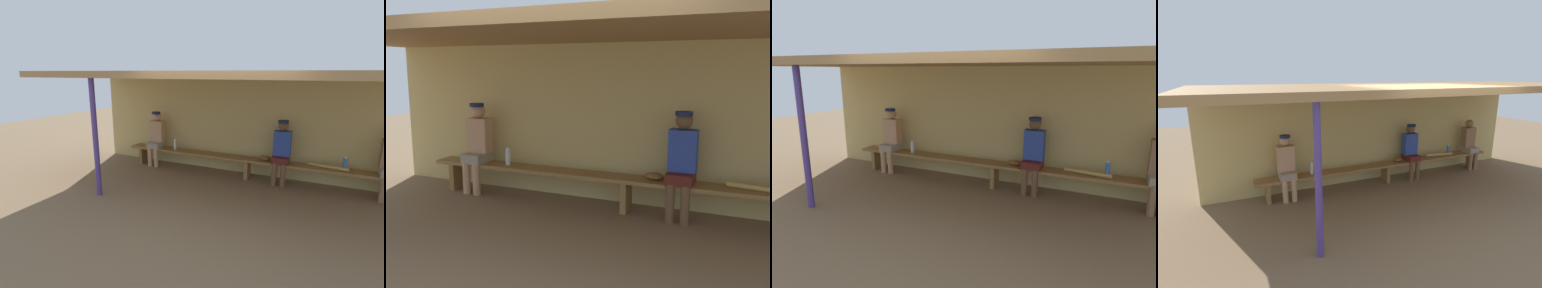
# 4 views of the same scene
# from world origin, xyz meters

# --- Properties ---
(ground_plane) EXTENTS (24.00, 24.00, 0.00)m
(ground_plane) POSITION_xyz_m (0.00, 0.00, 0.00)
(ground_plane) COLOR brown
(back_wall) EXTENTS (8.00, 0.20, 2.20)m
(back_wall) POSITION_xyz_m (0.00, 2.00, 1.10)
(back_wall) COLOR tan
(back_wall) RESTS_ON ground
(dugout_roof) EXTENTS (8.00, 2.80, 0.12)m
(dugout_roof) POSITION_xyz_m (0.00, 0.70, 2.26)
(dugout_roof) COLOR #9E7547
(dugout_roof) RESTS_ON back_wall
(support_post) EXTENTS (0.10, 0.10, 2.20)m
(support_post) POSITION_xyz_m (-2.33, -0.55, 1.10)
(support_post) COLOR #4C388C
(support_post) RESTS_ON ground
(bench) EXTENTS (6.00, 0.36, 0.46)m
(bench) POSITION_xyz_m (0.00, 1.55, 0.39)
(bench) COLOR olive
(bench) RESTS_ON ground
(player_leftmost) EXTENTS (0.34, 0.42, 1.34)m
(player_leftmost) POSITION_xyz_m (0.70, 1.55, 0.75)
(player_leftmost) COLOR #591E19
(player_leftmost) RESTS_ON ground
(player_middle) EXTENTS (0.34, 0.42, 1.34)m
(player_middle) POSITION_xyz_m (-2.34, 1.55, 0.75)
(player_middle) COLOR gray
(player_middle) RESTS_ON ground
(water_bottle_clear) EXTENTS (0.07, 0.07, 0.25)m
(water_bottle_clear) POSITION_xyz_m (-1.82, 1.56, 0.58)
(water_bottle_clear) COLOR silver
(water_bottle_clear) RESTS_ON bench
(water_bottle_green) EXTENTS (0.07, 0.07, 0.26)m
(water_bottle_green) POSITION_xyz_m (1.89, 1.55, 0.59)
(water_bottle_green) COLOR blue
(water_bottle_green) RESTS_ON bench
(baseball_glove_tan) EXTENTS (0.26, 0.21, 0.09)m
(baseball_glove_tan) POSITION_xyz_m (0.36, 1.58, 0.51)
(baseball_glove_tan) COLOR brown
(baseball_glove_tan) RESTS_ON bench
(baseball_bat) EXTENTS (0.75, 0.19, 0.07)m
(baseball_bat) POSITION_xyz_m (1.60, 1.55, 0.49)
(baseball_bat) COLOR tan
(baseball_bat) RESTS_ON bench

